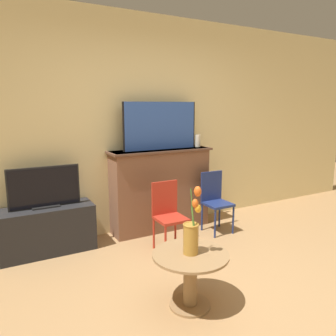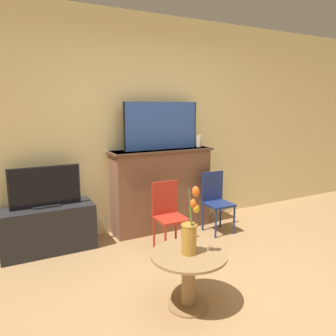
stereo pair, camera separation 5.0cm
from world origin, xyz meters
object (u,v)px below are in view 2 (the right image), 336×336
object	(u,v)px
painting	(162,126)
vase_tulips	(190,233)
chair_red	(168,212)
chair_blue	(216,198)
tv_monitor	(45,187)

from	to	relation	value
painting	vase_tulips	xyz separation A→B (m)	(-0.58, -1.65, -0.71)
vase_tulips	chair_red	bearing A→B (deg)	70.90
painting	chair_blue	xyz separation A→B (m)	(0.57, -0.40, -0.91)
vase_tulips	painting	bearing A→B (deg)	70.47
tv_monitor	chair_blue	world-z (taller)	tv_monitor
chair_red	vase_tulips	xyz separation A→B (m)	(-0.36, -1.05, 0.20)
tv_monitor	chair_red	size ratio (longest dim) A/B	0.97
chair_blue	vase_tulips	distance (m)	1.71
chair_red	vase_tulips	size ratio (longest dim) A/B	1.37
chair_red	vase_tulips	world-z (taller)	vase_tulips
tv_monitor	chair_blue	size ratio (longest dim) A/B	0.97
chair_red	chair_blue	xyz separation A→B (m)	(0.79, 0.20, 0.00)
tv_monitor	vase_tulips	size ratio (longest dim) A/B	1.32
chair_red	chair_blue	world-z (taller)	same
chair_red	tv_monitor	bearing A→B (deg)	155.07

